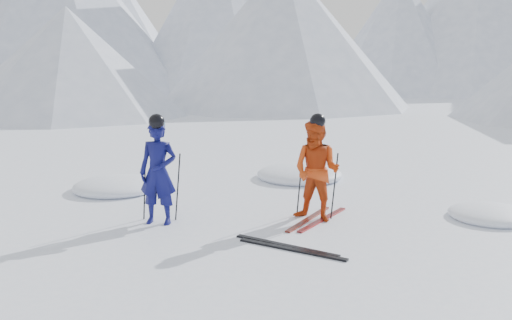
# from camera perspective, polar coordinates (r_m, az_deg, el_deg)

# --- Properties ---
(ground) EXTENTS (160.00, 160.00, 0.00)m
(ground) POSITION_cam_1_polar(r_m,az_deg,el_deg) (8.38, 9.91, -8.31)
(ground) COLOR white
(ground) RESTS_ON ground
(mountain_range) EXTENTS (106.15, 62.94, 15.53)m
(mountain_range) POSITION_cam_1_polar(r_m,az_deg,el_deg) (43.86, 17.49, 14.93)
(mountain_range) COLOR #B2BCD1
(mountain_range) RESTS_ON ground
(skier_blue) EXTENTS (0.64, 0.42, 1.72)m
(skier_blue) POSITION_cam_1_polar(r_m,az_deg,el_deg) (9.04, -10.26, -1.32)
(skier_blue) COLOR #0D0F50
(skier_blue) RESTS_ON ground
(skier_red) EXTENTS (1.01, 0.91, 1.71)m
(skier_red) POSITION_cam_1_polar(r_m,az_deg,el_deg) (9.15, 6.40, -1.13)
(skier_red) COLOR #C53C0F
(skier_red) RESTS_ON ground
(pole_blue_left) EXTENTS (0.12, 0.08, 1.15)m
(pole_blue_left) POSITION_cam_1_polar(r_m,az_deg,el_deg) (9.34, -11.64, -2.81)
(pole_blue_left) COLOR black
(pole_blue_left) RESTS_ON ground
(pole_blue_right) EXTENTS (0.12, 0.07, 1.15)m
(pole_blue_right) POSITION_cam_1_polar(r_m,az_deg,el_deg) (9.26, -8.23, -2.82)
(pole_blue_right) COLOR black
(pole_blue_right) RESTS_ON ground
(pole_red_left) EXTENTS (0.12, 0.09, 1.14)m
(pole_red_left) POSITION_cam_1_polar(r_m,az_deg,el_deg) (9.47, 4.63, -2.49)
(pole_red_left) COLOR black
(pole_red_left) RESTS_ON ground
(pole_red_right) EXTENTS (0.12, 0.08, 1.14)m
(pole_red_right) POSITION_cam_1_polar(r_m,az_deg,el_deg) (9.34, 8.25, -2.73)
(pole_red_right) COLOR black
(pole_red_right) RESTS_ON ground
(ski_worn_left) EXTENTS (0.65, 1.63, 0.03)m
(ski_worn_left) POSITION_cam_1_polar(r_m,az_deg,el_deg) (9.35, 5.56, -6.18)
(ski_worn_left) COLOR black
(ski_worn_left) RESTS_ON ground
(ski_worn_right) EXTENTS (0.76, 1.60, 0.03)m
(ski_worn_right) POSITION_cam_1_polar(r_m,az_deg,el_deg) (9.34, 7.04, -6.23)
(ski_worn_right) COLOR black
(ski_worn_right) RESTS_ON ground
(ski_loose_a) EXTENTS (1.59, 0.78, 0.03)m
(ski_loose_a) POSITION_cam_1_polar(r_m,az_deg,el_deg) (7.99, 3.15, -8.99)
(ski_loose_a) COLOR black
(ski_loose_a) RESTS_ON ground
(ski_loose_b) EXTENTS (1.61, 0.72, 0.03)m
(ski_loose_b) POSITION_cam_1_polar(r_m,az_deg,el_deg) (7.84, 3.77, -9.37)
(ski_loose_b) COLOR black
(ski_loose_b) RESTS_ON ground
(snow_lumps) EXTENTS (8.84, 4.49, 0.44)m
(snow_lumps) POSITION_cam_1_polar(r_m,az_deg,el_deg) (11.65, 0.73, -2.96)
(snow_lumps) COLOR white
(snow_lumps) RESTS_ON ground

